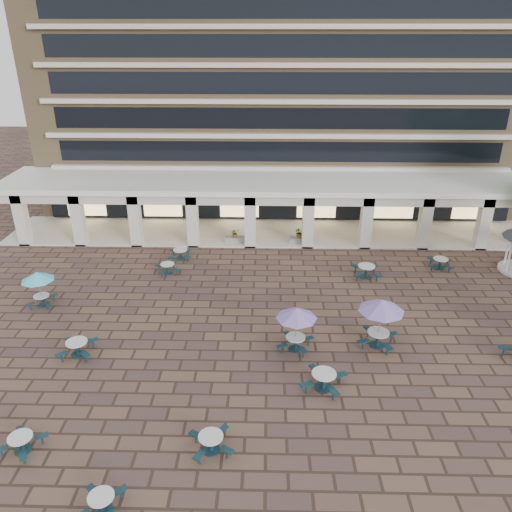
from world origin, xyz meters
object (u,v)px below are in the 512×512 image
object	(u,v)px
picnic_table_1	(211,442)
picnic_table_2	(324,379)
picnic_table_0	(102,502)
planter_right	(299,237)
planter_left	(235,238)

from	to	relation	value
picnic_table_1	picnic_table_2	world-z (taller)	picnic_table_2
picnic_table_0	planter_right	world-z (taller)	planter_right
planter_left	planter_right	xyz separation A→B (m)	(4.85, -0.00, 0.15)
planter_right	picnic_table_0	bearing A→B (deg)	-108.96
picnic_table_0	picnic_table_1	size ratio (longest dim) A/B	0.80
picnic_table_1	planter_left	bearing A→B (deg)	76.40
planter_left	picnic_table_0	bearing A→B (deg)	-97.56
picnic_table_1	planter_left	size ratio (longest dim) A/B	1.27
picnic_table_0	planter_right	xyz separation A→B (m)	(7.90, 22.99, 0.17)
picnic_table_0	planter_left	distance (m)	23.19
picnic_table_1	planter_right	xyz separation A→B (m)	(4.50, 20.27, 0.14)
picnic_table_0	planter_left	xyz separation A→B (m)	(3.05, 22.99, 0.02)
picnic_table_0	picnic_table_2	distance (m)	10.36
planter_left	planter_right	size ratio (longest dim) A/B	1.00
planter_right	picnic_table_1	bearing A→B (deg)	-102.52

